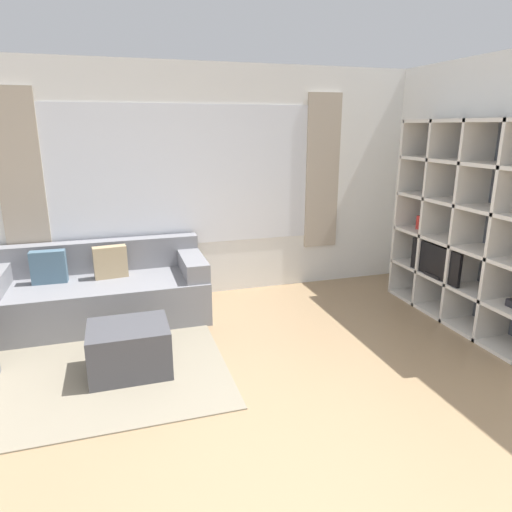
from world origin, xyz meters
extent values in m
plane|color=#9E7F5B|center=(0.00, 0.00, 0.00)|extent=(16.00, 16.00, 0.00)
cube|color=white|center=(0.00, 3.20, 1.35)|extent=(6.84, 0.07, 2.70)
cube|color=white|center=(0.00, 3.16, 1.45)|extent=(3.10, 0.01, 1.60)
cube|color=#B2A38E|center=(-1.72, 3.15, 1.45)|extent=(0.44, 0.03, 1.90)
cube|color=#B2A38E|center=(1.72, 3.15, 1.45)|extent=(0.44, 0.03, 1.90)
cube|color=white|center=(2.85, 1.58, 1.35)|extent=(0.07, 4.37, 2.70)
cube|color=gray|center=(-1.46, 1.59, 0.01)|extent=(2.95, 1.86, 0.01)
cube|color=#515660|center=(2.81, 1.55, 1.04)|extent=(0.02, 1.93, 2.08)
cube|color=silver|center=(2.61, 1.07, 1.04)|extent=(0.42, 0.04, 2.08)
cube|color=silver|center=(2.61, 1.55, 1.04)|extent=(0.42, 0.04, 2.08)
cube|color=silver|center=(2.61, 2.03, 1.04)|extent=(0.42, 0.04, 2.08)
cube|color=silver|center=(2.61, 2.51, 1.04)|extent=(0.42, 0.04, 2.08)
cube|color=silver|center=(2.61, 1.55, 0.02)|extent=(0.42, 1.93, 0.04)
cube|color=silver|center=(2.61, 1.55, 0.42)|extent=(0.42, 1.93, 0.04)
cube|color=silver|center=(2.61, 1.55, 0.83)|extent=(0.42, 1.93, 0.04)
cube|color=silver|center=(2.61, 1.55, 1.25)|extent=(0.42, 1.93, 0.04)
cube|color=silver|center=(2.61, 1.55, 1.66)|extent=(0.42, 1.93, 0.04)
cube|color=silver|center=(2.61, 1.55, 2.06)|extent=(0.42, 1.93, 0.04)
cube|color=black|center=(2.44, 1.77, 0.61)|extent=(0.04, 0.77, 0.35)
cube|color=black|center=(2.46, 1.77, 0.45)|extent=(0.10, 0.24, 0.03)
cube|color=red|center=(2.59, 2.27, 0.93)|extent=(0.08, 0.08, 0.16)
cube|color=gray|center=(-1.03, 2.64, 0.23)|extent=(2.20, 0.92, 0.45)
cube|color=gray|center=(-1.03, 3.02, 0.62)|extent=(2.20, 0.18, 0.34)
cube|color=gray|center=(-0.05, 2.64, 0.55)|extent=(0.24, 0.86, 0.20)
cube|color=tan|center=(-0.90, 2.74, 0.62)|extent=(0.35, 0.16, 0.34)
cube|color=slate|center=(-1.50, 2.74, 0.62)|extent=(0.34, 0.13, 0.34)
cube|color=#47474C|center=(-0.78, 1.47, 0.21)|extent=(0.65, 0.54, 0.42)
camera|label=1|loc=(-0.79, -2.14, 2.01)|focal=32.00mm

